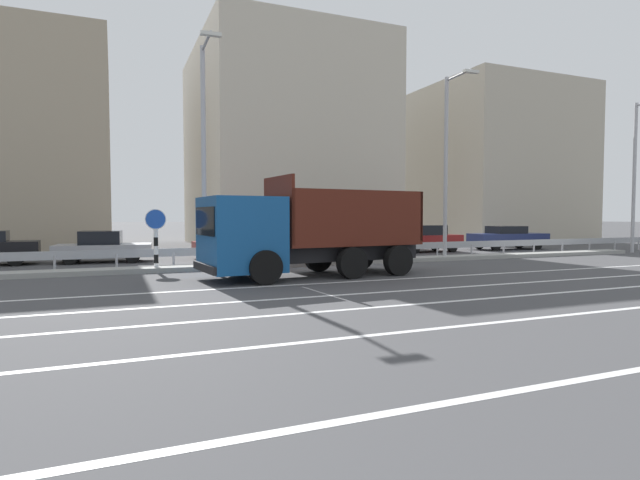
% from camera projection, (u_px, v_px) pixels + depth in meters
% --- Properties ---
extents(ground_plane, '(320.00, 320.00, 0.00)m').
position_uv_depth(ground_plane, '(345.00, 268.00, 19.63)').
color(ground_plane, '#424244').
extents(lane_strip_0, '(63.10, 0.16, 0.01)m').
position_uv_depth(lane_strip_0, '(337.00, 282.00, 15.39)').
color(lane_strip_0, silver).
rests_on(lane_strip_0, ground_plane).
extents(lane_strip_1, '(63.10, 0.16, 0.01)m').
position_uv_depth(lane_strip_1, '(372.00, 293.00, 13.31)').
color(lane_strip_1, silver).
rests_on(lane_strip_1, ground_plane).
extents(lane_strip_2, '(63.10, 0.16, 0.01)m').
position_uv_depth(lane_strip_2, '(412.00, 304.00, 11.56)').
color(lane_strip_2, silver).
rests_on(lane_strip_2, ground_plane).
extents(lane_strip_3, '(63.10, 0.16, 0.01)m').
position_uv_depth(lane_strip_3, '(478.00, 324.00, 9.45)').
color(lane_strip_3, silver).
rests_on(lane_strip_3, ground_plane).
extents(lane_strip_4, '(63.10, 0.16, 0.01)m').
position_uv_depth(lane_strip_4, '(634.00, 370.00, 6.62)').
color(lane_strip_4, silver).
rests_on(lane_strip_4, ground_plane).
extents(median_island, '(34.70, 1.10, 0.18)m').
position_uv_depth(median_island, '(330.00, 263.00, 21.02)').
color(median_island, gray).
rests_on(median_island, ground_plane).
extents(median_guardrail, '(63.10, 0.09, 0.78)m').
position_uv_depth(median_guardrail, '(320.00, 250.00, 22.04)').
color(median_guardrail, '#9EA0A5').
rests_on(median_guardrail, ground_plane).
extents(dump_truck, '(7.79, 3.24, 3.35)m').
position_uv_depth(dump_truck, '(286.00, 238.00, 16.48)').
color(dump_truck, '#144C8C').
rests_on(dump_truck, ground_plane).
extents(median_road_sign, '(0.74, 0.16, 2.31)m').
position_uv_depth(median_road_sign, '(156.00, 239.00, 18.29)').
color(median_road_sign, white).
rests_on(median_road_sign, ground_plane).
extents(street_lamp_1, '(0.70, 2.19, 8.41)m').
position_uv_depth(street_lamp_1, '(204.00, 146.00, 18.64)').
color(street_lamp_1, '#ADADB2').
rests_on(street_lamp_1, ground_plane).
extents(street_lamp_2, '(0.71, 2.02, 8.40)m').
position_uv_depth(street_lamp_2, '(448.00, 159.00, 22.82)').
color(street_lamp_2, '#ADADB2').
rests_on(street_lamp_2, ground_plane).
extents(street_lamp_3, '(0.71, 2.47, 8.30)m').
position_uv_depth(street_lamp_3, '(638.00, 169.00, 27.51)').
color(street_lamp_3, '#ADADB2').
rests_on(street_lamp_3, ground_plane).
extents(parked_car_3, '(4.13, 2.27, 1.40)m').
position_uv_depth(parked_car_3, '(103.00, 247.00, 22.12)').
color(parked_car_3, '#A3A3A8').
rests_on(parked_car_3, ground_plane).
extents(parked_car_4, '(4.43, 2.10, 1.23)m').
position_uv_depth(parked_car_4, '(240.00, 245.00, 24.12)').
color(parked_car_4, maroon).
rests_on(parked_car_4, ground_plane).
extents(parked_car_5, '(4.24, 2.15, 1.59)m').
position_uv_depth(parked_car_5, '(351.00, 240.00, 26.38)').
color(parked_car_5, black).
rests_on(parked_car_5, ground_plane).
extents(parked_car_6, '(4.15, 1.84, 1.53)m').
position_uv_depth(parked_car_6, '(426.00, 239.00, 28.38)').
color(parked_car_6, maroon).
rests_on(parked_car_6, ground_plane).
extents(parked_car_7, '(4.94, 2.10, 1.44)m').
position_uv_depth(parked_car_7, '(508.00, 237.00, 30.58)').
color(parked_car_7, navy).
rests_on(parked_car_7, ground_plane).
extents(background_building_1, '(11.56, 14.72, 13.71)m').
position_uv_depth(background_building_1, '(280.00, 149.00, 35.57)').
color(background_building_1, beige).
rests_on(background_building_1, ground_plane).
extents(background_building_2, '(11.60, 12.49, 12.40)m').
position_uv_depth(background_building_2, '(488.00, 167.00, 41.85)').
color(background_building_2, '#B7AD99').
rests_on(background_building_2, ground_plane).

